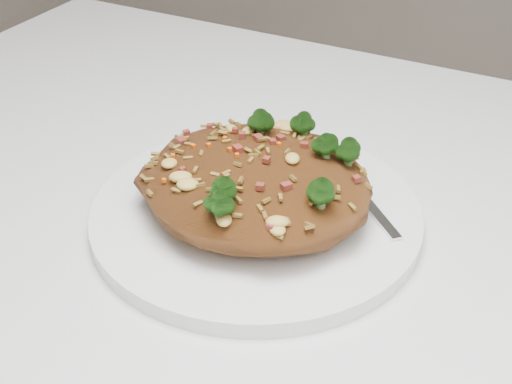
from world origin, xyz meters
TOP-DOWN VIEW (x-y plane):
  - dining_table at (0.00, 0.00)m, footprint 1.20×0.80m
  - plate at (-0.11, 0.02)m, footprint 0.27×0.27m
  - fried_rice at (-0.11, 0.02)m, footprint 0.19×0.17m
  - fork at (-0.04, 0.08)m, footprint 0.13×0.12m

SIDE VIEW (x-z plane):
  - dining_table at x=0.00m, z-range 0.28..1.03m
  - plate at x=-0.11m, z-range 0.75..0.76m
  - fork at x=-0.04m, z-range 0.76..0.77m
  - fried_rice at x=-0.11m, z-range 0.76..0.83m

